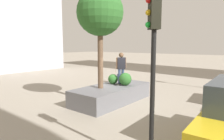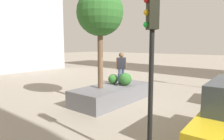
% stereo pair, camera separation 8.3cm
% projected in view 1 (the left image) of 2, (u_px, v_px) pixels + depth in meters
% --- Properties ---
extents(ground_plane, '(120.00, 120.00, 0.00)m').
position_uv_depth(ground_plane, '(113.00, 99.00, 11.78)').
color(ground_plane, '#9E9384').
extents(planter_ledge, '(4.79, 2.10, 0.89)m').
position_uv_depth(planter_ledge, '(112.00, 94.00, 11.23)').
color(planter_ledge, slate).
rests_on(planter_ledge, ground).
extents(plaza_tree, '(2.39, 2.39, 5.10)m').
position_uv_depth(plaza_tree, '(100.00, 13.00, 10.20)').
color(plaza_tree, brown).
rests_on(plaza_tree, planter_ledge).
extents(boxwood_shrub, '(0.71, 0.71, 0.71)m').
position_uv_depth(boxwood_shrub, '(125.00, 79.00, 11.35)').
color(boxwood_shrub, '#2D6628').
rests_on(boxwood_shrub, planter_ledge).
extents(hedge_clump, '(0.58, 0.58, 0.58)m').
position_uv_depth(hedge_clump, '(113.00, 79.00, 11.76)').
color(hedge_clump, '#2D6628').
rests_on(hedge_clump, planter_ledge).
extents(skateboard, '(0.82, 0.47, 0.07)m').
position_uv_depth(skateboard, '(121.00, 84.00, 11.53)').
color(skateboard, black).
rests_on(skateboard, planter_ledge).
extents(skateboarder, '(0.51, 0.44, 1.77)m').
position_uv_depth(skateboarder, '(121.00, 66.00, 11.40)').
color(skateboarder, navy).
rests_on(skateboarder, skateboard).
extents(traffic_light_corner, '(0.37, 0.37, 4.37)m').
position_uv_depth(traffic_light_corner, '(153.00, 52.00, 4.86)').
color(traffic_light_corner, black).
rests_on(traffic_light_corner, ground).
extents(pedestrian_crossing, '(0.34, 0.57, 1.75)m').
position_uv_depth(pedestrian_crossing, '(119.00, 72.00, 16.32)').
color(pedestrian_crossing, navy).
rests_on(pedestrian_crossing, ground).
extents(plaza_lowrise_south, '(9.25, 7.01, 14.76)m').
position_uv_depth(plaza_lowrise_south, '(15.00, 11.00, 25.51)').
color(plaza_lowrise_south, '#B2B2BC').
rests_on(plaza_lowrise_south, ground).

